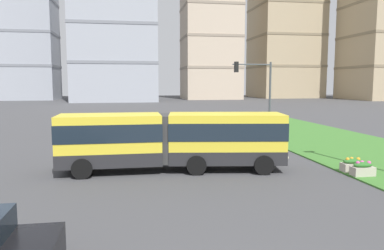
% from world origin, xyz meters
% --- Properties ---
extents(articulated_bus, '(11.93, 3.56, 3.00)m').
position_xyz_m(articulated_bus, '(-0.34, 13.61, 1.65)').
color(articulated_bus, yellow).
rests_on(articulated_bus, ground).
extents(flower_planter_3, '(1.10, 0.56, 0.74)m').
position_xyz_m(flower_planter_3, '(8.70, 10.60, 0.43)').
color(flower_planter_3, '#B7AD9E').
rests_on(flower_planter_3, grass_median).
extents(flower_planter_4, '(1.10, 0.56, 0.74)m').
position_xyz_m(flower_planter_4, '(8.70, 11.47, 0.43)').
color(flower_planter_4, '#B7AD9E').
rests_on(flower_planter_4, grass_median).
extents(traffic_light_far_right, '(3.13, 0.28, 6.22)m').
position_xyz_m(traffic_light_far_right, '(7.35, 22.00, 4.22)').
color(traffic_light_far_right, '#474C51').
rests_on(traffic_light_far_right, ground).
extents(apartment_tower_west, '(15.83, 14.36, 43.69)m').
position_xyz_m(apartment_tower_west, '(-30.00, 103.78, 21.87)').
color(apartment_tower_west, '#9EA3AD').
rests_on(apartment_tower_west, ground).
extents(apartment_tower_centre, '(15.78, 15.30, 42.33)m').
position_xyz_m(apartment_tower_centre, '(20.80, 100.14, 21.19)').
color(apartment_tower_centre, '#C6B299').
rests_on(apartment_tower_centre, ground).
extents(apartment_tower_eastcentre, '(19.11, 19.29, 46.04)m').
position_xyz_m(apartment_tower_eastcentre, '(46.30, 106.98, 23.04)').
color(apartment_tower_eastcentre, tan).
rests_on(apartment_tower_eastcentre, ground).
extents(apartment_tower_east, '(15.19, 18.52, 50.89)m').
position_xyz_m(apartment_tower_east, '(65.34, 88.02, 25.47)').
color(apartment_tower_east, tan).
rests_on(apartment_tower_east, ground).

